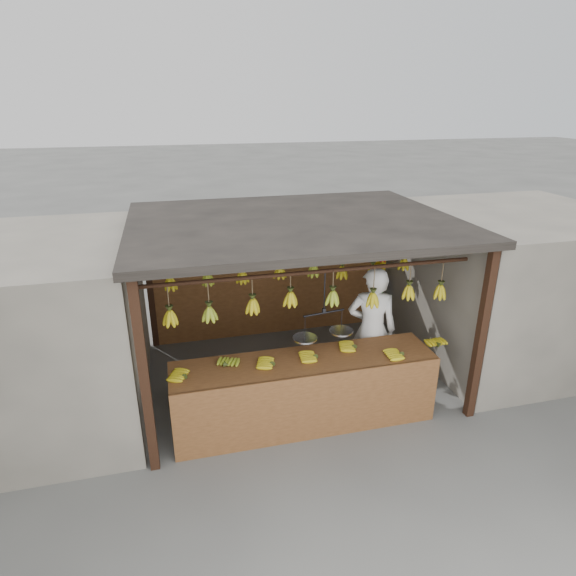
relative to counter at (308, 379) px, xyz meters
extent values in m
plane|color=#5B5B57|center=(0.14, 1.23, -0.70)|extent=(80.00, 80.00, 0.00)
cube|color=black|center=(-1.86, -0.27, 0.45)|extent=(0.10, 0.10, 2.30)
cube|color=black|center=(2.14, -0.27, 0.45)|extent=(0.10, 0.10, 2.30)
cube|color=black|center=(-1.86, 2.73, 0.45)|extent=(0.10, 0.10, 2.30)
cube|color=black|center=(2.14, 2.73, 0.45)|extent=(0.10, 0.10, 2.30)
cube|color=black|center=(0.14, 1.23, 1.65)|extent=(4.30, 3.30, 0.10)
cylinder|color=black|center=(0.14, 0.23, 1.30)|extent=(4.00, 0.05, 0.05)
cylinder|color=black|center=(0.14, 1.23, 1.30)|extent=(4.00, 0.05, 0.05)
cylinder|color=black|center=(0.14, 2.23, 1.30)|extent=(4.00, 0.05, 0.05)
cube|color=brown|center=(0.14, 2.73, 0.20)|extent=(4.00, 0.06, 1.80)
cube|color=slate|center=(-3.46, 1.23, 0.45)|extent=(3.00, 3.00, 2.30)
cube|color=slate|center=(3.74, 1.23, 0.45)|extent=(3.00, 3.00, 2.30)
cube|color=brown|center=(-0.01, 0.13, 0.16)|extent=(3.27, 0.73, 0.08)
cube|color=brown|center=(-0.01, -0.24, -0.25)|extent=(3.27, 0.04, 0.90)
cube|color=black|center=(-1.54, -0.19, -0.29)|extent=(0.07, 0.07, 0.82)
cube|color=black|center=(1.53, -0.19, -0.29)|extent=(0.07, 0.07, 0.82)
cube|color=black|center=(-1.54, 0.44, -0.29)|extent=(0.07, 0.07, 0.82)
cube|color=black|center=(1.53, 0.44, -0.29)|extent=(0.07, 0.07, 0.82)
ellipsoid|color=gold|center=(-1.44, 0.06, 0.23)|extent=(0.29, 0.26, 0.06)
ellipsoid|color=#92A523|center=(-0.96, 0.18, 0.23)|extent=(0.26, 0.29, 0.06)
ellipsoid|color=gold|center=(-0.41, 0.10, 0.23)|extent=(0.28, 0.25, 0.06)
ellipsoid|color=gold|center=(0.13, 0.13, 0.23)|extent=(0.26, 0.20, 0.06)
ellipsoid|color=gold|center=(0.69, 0.25, 0.23)|extent=(0.28, 0.23, 0.06)
ellipsoid|color=gold|center=(1.18, -0.07, 0.23)|extent=(0.24, 0.19, 0.06)
ellipsoid|color=gold|center=(1.77, 0.02, 0.23)|extent=(0.19, 0.25, 0.06)
ellipsoid|color=gold|center=(-1.55, 0.23, 0.90)|extent=(0.16, 0.16, 0.28)
ellipsoid|color=#92A523|center=(-1.11, 0.22, 0.90)|extent=(0.16, 0.16, 0.28)
ellipsoid|color=gold|center=(-0.61, 0.27, 0.92)|extent=(0.16, 0.16, 0.28)
ellipsoid|color=gold|center=(-0.15, 0.27, 0.97)|extent=(0.16, 0.16, 0.28)
ellipsoid|color=#92A523|center=(0.35, 0.19, 0.96)|extent=(0.16, 0.16, 0.28)
ellipsoid|color=gold|center=(0.88, 0.20, 0.88)|extent=(0.16, 0.16, 0.28)
ellipsoid|color=gold|center=(1.37, 0.23, 0.92)|extent=(0.16, 0.16, 0.28)
ellipsoid|color=gold|center=(1.81, 0.22, 0.88)|extent=(0.16, 0.16, 0.28)
ellipsoid|color=gold|center=(-1.52, 1.23, 0.93)|extent=(0.16, 0.16, 0.28)
ellipsoid|color=#92A523|center=(-1.04, 1.26, 0.94)|extent=(0.16, 0.16, 0.28)
ellipsoid|color=gold|center=(-0.58, 1.21, 0.95)|extent=(0.16, 0.16, 0.28)
ellipsoid|color=gold|center=(-0.06, 1.21, 0.97)|extent=(0.16, 0.16, 0.28)
ellipsoid|color=#92A523|center=(0.42, 1.19, 0.96)|extent=(0.16, 0.16, 0.28)
ellipsoid|color=gold|center=(0.85, 1.23, 0.88)|extent=(0.16, 0.16, 0.28)
ellipsoid|color=gold|center=(1.32, 1.23, 0.86)|extent=(0.16, 0.16, 0.28)
ellipsoid|color=gold|center=(1.83, 1.26, 0.92)|extent=(0.16, 0.16, 0.28)
ellipsoid|color=gold|center=(-1.52, 2.26, 0.93)|extent=(0.16, 0.16, 0.28)
ellipsoid|color=gold|center=(-1.04, 2.26, 0.96)|extent=(0.16, 0.16, 0.28)
ellipsoid|color=#92A523|center=(-0.55, 2.20, 0.93)|extent=(0.16, 0.16, 0.28)
ellipsoid|color=gold|center=(-0.10, 2.24, 0.88)|extent=(0.16, 0.16, 0.28)
ellipsoid|color=gold|center=(0.40, 2.25, 0.90)|extent=(0.16, 0.16, 0.28)
ellipsoid|color=#92A523|center=(0.87, 2.26, 0.91)|extent=(0.16, 0.16, 0.28)
ellipsoid|color=#92A523|center=(1.33, 2.28, 0.91)|extent=(0.16, 0.16, 0.28)
ellipsoid|color=gold|center=(1.81, 2.22, 0.92)|extent=(0.16, 0.16, 0.28)
cylinder|color=black|center=(0.26, 0.23, 1.03)|extent=(0.02, 0.02, 0.54)
cylinder|color=black|center=(0.26, 0.23, 0.76)|extent=(0.54, 0.11, 0.02)
cylinder|color=silver|center=(0.01, 0.19, 0.46)|extent=(0.29, 0.29, 0.02)
cylinder|color=silver|center=(0.51, 0.26, 0.46)|extent=(0.29, 0.29, 0.02)
imported|color=white|center=(1.10, 0.66, 0.22)|extent=(0.78, 0.63, 1.84)
cube|color=red|center=(2.08, 2.58, 0.70)|extent=(0.08, 0.26, 0.34)
cube|color=yellow|center=(2.08, 2.58, 0.39)|extent=(0.08, 0.26, 0.34)
cube|color=#1426BF|center=(2.08, 2.58, 0.12)|extent=(0.08, 0.26, 0.34)
cube|color=#199926|center=(2.08, 2.58, -0.15)|extent=(0.08, 0.26, 0.34)
camera|label=1|loc=(-1.46, -4.82, 3.18)|focal=30.00mm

